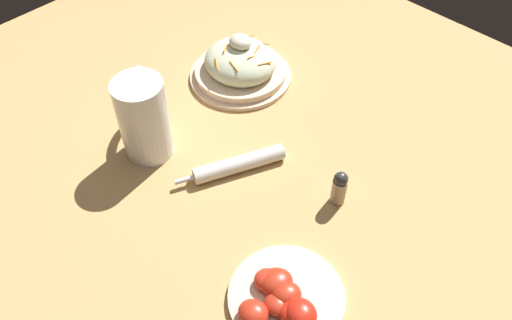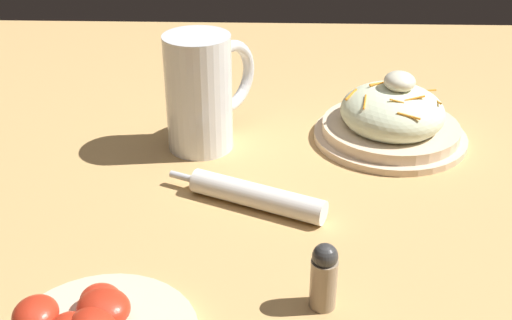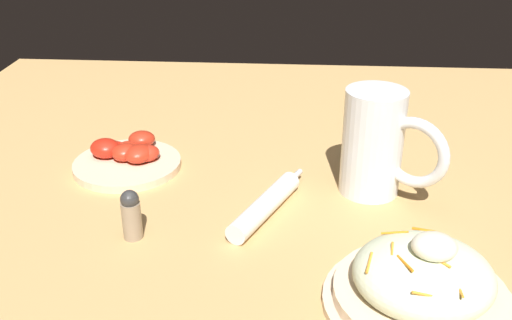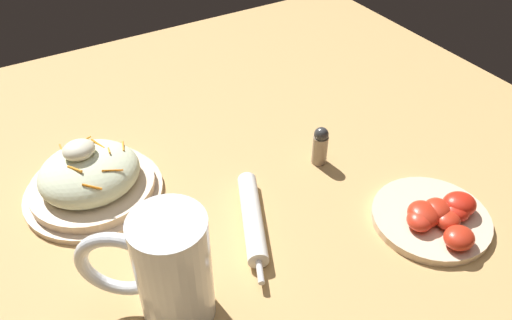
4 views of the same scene
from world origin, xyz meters
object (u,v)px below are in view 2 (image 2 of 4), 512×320
Objects in this scene: salad_plate at (392,119)px; beer_mug at (202,97)px; salt_shaker at (324,276)px; napkin_roll at (256,196)px.

salad_plate is 0.27m from beer_mug.
beer_mug is 2.27× the size of salt_shaker.
beer_mug is at bearing -155.81° from salt_shaker.
salt_shaker reaches higher than napkin_roll.
napkin_roll is at bearing -45.49° from salad_plate.
napkin_roll is 0.19m from salt_shaker.
salt_shaker is at bearing 22.03° from napkin_roll.
napkin_roll is 2.75× the size of salt_shaker.
napkin_roll is at bearing -157.97° from salt_shaker.
salad_plate is 0.26m from napkin_roll.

